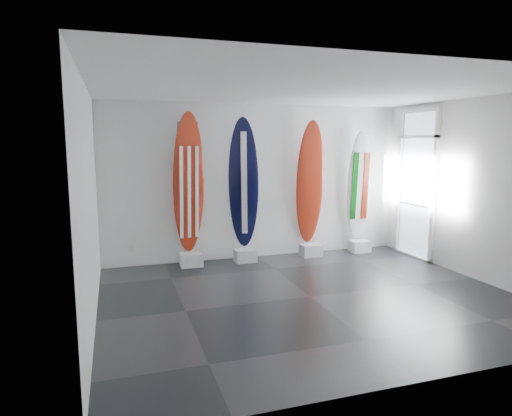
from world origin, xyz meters
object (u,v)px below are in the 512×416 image
object	(u,v)px
surfboard_usa	(189,183)
surfboard_navy	(243,184)
surfboard_italy	(359,186)
surfboard_swiss	(310,183)

from	to	relation	value
surfboard_usa	surfboard_navy	size ratio (longest dim) A/B	1.03
surfboard_navy	surfboard_italy	xyz separation A→B (m)	(2.49, 0.00, -0.11)
surfboard_swiss	surfboard_italy	distance (m)	1.12
surfboard_usa	surfboard_navy	world-z (taller)	surfboard_usa
surfboard_usa	surfboard_italy	distance (m)	3.53
surfboard_usa	surfboard_swiss	xyz separation A→B (m)	(2.42, 0.00, -0.06)
surfboard_swiss	surfboard_usa	bearing A→B (deg)	-172.50
surfboard_navy	surfboard_usa	bearing A→B (deg)	-160.14
surfboard_italy	surfboard_swiss	bearing A→B (deg)	-174.88
surfboard_usa	surfboard_italy	bearing A→B (deg)	-6.89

